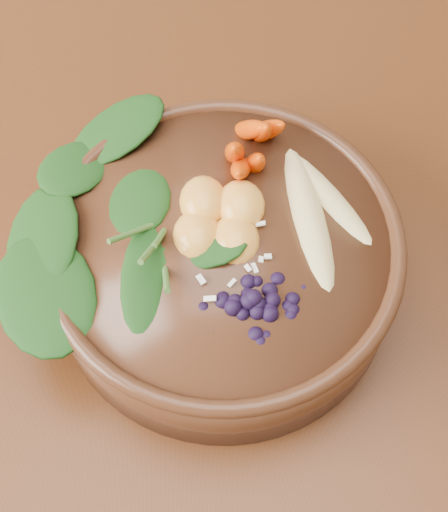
{
  "coord_description": "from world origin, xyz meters",
  "views": [
    {
      "loc": [
        0.08,
        -0.26,
        1.25
      ],
      "look_at": [
        0.09,
        -0.01,
        0.79
      ],
      "focal_mm": 50.0,
      "sensor_mm": 36.0,
      "label": 1
    }
  ],
  "objects": [
    {
      "name": "coconut_flakes",
      "position": [
        0.1,
        -0.02,
        0.82
      ],
      "size": [
        0.09,
        0.08,
        0.01
      ],
      "primitive_type": null,
      "rotation": [
        0.0,
        0.0,
        0.29
      ],
      "color": "white",
      "rests_on": "stoneware_bowl"
    },
    {
      "name": "dining_table",
      "position": [
        0.0,
        0.0,
        0.66
      ],
      "size": [
        1.6,
        0.9,
        0.75
      ],
      "color": "#331C0C",
      "rests_on": "ground"
    },
    {
      "name": "kale_heap",
      "position": [
        0.04,
        0.03,
        0.84
      ],
      "size": [
        0.2,
        0.19,
        0.04
      ],
      "primitive_type": null,
      "rotation": [
        0.0,
        0.0,
        0.29
      ],
      "color": "#1E4A1A",
      "rests_on": "stoneware_bowl"
    },
    {
      "name": "mandarin_cluster",
      "position": [
        0.09,
        0.01,
        0.83
      ],
      "size": [
        0.09,
        0.1,
        0.03
      ],
      "primitive_type": null,
      "rotation": [
        0.0,
        0.0,
        0.29
      ],
      "color": "gold",
      "rests_on": "stoneware_bowl"
    },
    {
      "name": "blueberry_pile",
      "position": [
        0.11,
        -0.06,
        0.84
      ],
      "size": [
        0.14,
        0.12,
        0.04
      ],
      "primitive_type": null,
      "rotation": [
        0.0,
        0.0,
        0.29
      ],
      "color": "black",
      "rests_on": "stoneware_bowl"
    },
    {
      "name": "banana_halves",
      "position": [
        0.16,
        0.02,
        0.83
      ],
      "size": [
        0.09,
        0.15,
        0.02
      ],
      "rotation": [
        0.0,
        0.0,
        0.29
      ],
      "color": "#E0CC84",
      "rests_on": "stoneware_bowl"
    },
    {
      "name": "ground",
      "position": [
        0.0,
        0.0,
        0.0
      ],
      "size": [
        4.0,
        4.0,
        0.0
      ],
      "primitive_type": "plane",
      "color": "#381E0F",
      "rests_on": "ground"
    },
    {
      "name": "carrot_cluster",
      "position": [
        0.12,
        0.07,
        0.85
      ],
      "size": [
        0.07,
        0.07,
        0.07
      ],
      "primitive_type": null,
      "rotation": [
        0.0,
        0.0,
        0.29
      ],
      "color": "#E03800",
      "rests_on": "stoneware_bowl"
    },
    {
      "name": "stoneware_bowl",
      "position": [
        0.09,
        -0.01,
        0.78
      ],
      "size": [
        0.32,
        0.32,
        0.07
      ],
      "primitive_type": "cylinder",
      "rotation": [
        0.0,
        0.0,
        0.29
      ],
      "color": "#472818",
      "rests_on": "dining_table"
    }
  ]
}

